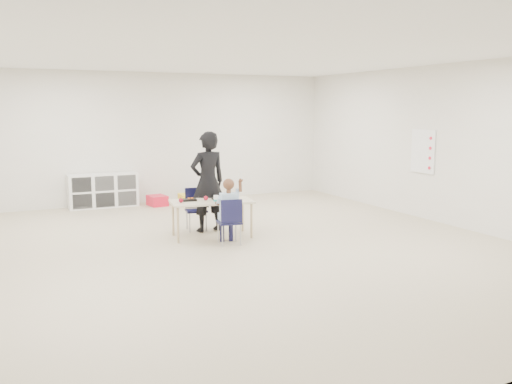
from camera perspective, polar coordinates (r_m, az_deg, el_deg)
name	(u,v)px	position (r m, az deg, el deg)	size (l,w,h in m)	color
room	(238,153)	(7.77, -1.93, 4.14)	(9.00, 9.02, 2.80)	beige
table	(212,218)	(8.65, -4.67, -2.79)	(1.36, 0.82, 0.59)	beige
chair_near	(229,221)	(8.16, -2.84, -3.09)	(0.34, 0.32, 0.70)	#111134
chair_far	(196,210)	(9.13, -6.31, -1.86)	(0.34, 0.32, 0.70)	#111134
child	(229,208)	(8.12, -2.85, -1.69)	(0.47, 0.47, 1.11)	#BCDCFF
lunch_tray_near	(219,198)	(8.70, -3.91, -0.68)	(0.22, 0.16, 0.03)	black
lunch_tray_far	(189,200)	(8.61, -7.03, -0.83)	(0.22, 0.16, 0.03)	black
milk_carton	(216,199)	(8.46, -4.22, -0.71)	(0.07, 0.07, 0.10)	white
bread_roll	(232,198)	(8.57, -2.49, -0.68)	(0.09, 0.09, 0.07)	tan
apple_near	(206,198)	(8.61, -5.31, -0.65)	(0.07, 0.07, 0.07)	maroon
apple_far	(181,200)	(8.44, -7.91, -0.88)	(0.07, 0.07, 0.07)	maroon
cubby_shelf	(103,190)	(11.66, -15.78, 0.16)	(1.40, 0.40, 0.70)	white
rules_poster	(423,151)	(10.47, 17.16, 4.12)	(0.02, 0.60, 0.80)	white
adult	(208,182)	(8.98, -5.11, 1.08)	(0.61, 0.40, 1.66)	black
bin_red	(157,201)	(11.63, -10.35, -0.89)	(0.34, 0.44, 0.21)	red
bin_yellow	(188,199)	(11.72, -7.17, -0.73)	(0.35, 0.44, 0.22)	yellow
bin_blue	(199,198)	(11.89, -6.07, -0.63)	(0.31, 0.40, 0.19)	blue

